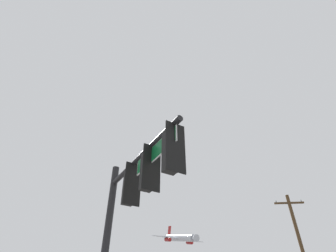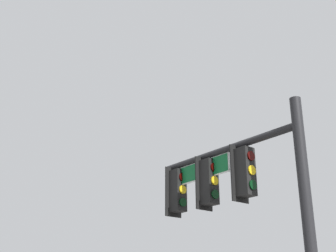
% 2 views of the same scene
% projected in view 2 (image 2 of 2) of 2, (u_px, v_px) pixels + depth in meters
% --- Properties ---
extents(signal_pole_near, '(4.39, 0.55, 6.02)m').
position_uv_depth(signal_pole_near, '(239.00, 196.00, 10.40)').
color(signal_pole_near, black).
rests_on(signal_pole_near, ground_plane).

